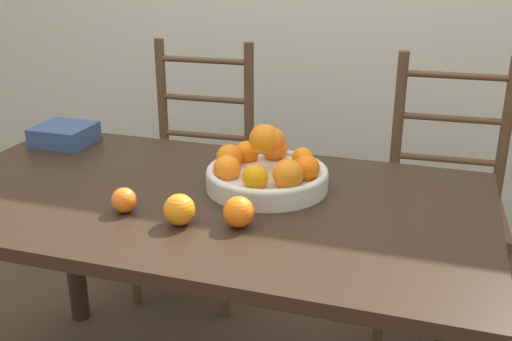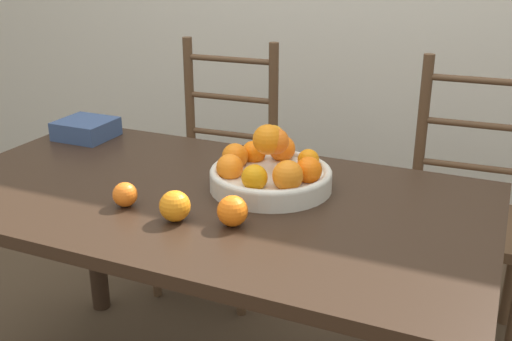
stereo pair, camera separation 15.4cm
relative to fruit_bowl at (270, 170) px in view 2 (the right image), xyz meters
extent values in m
cube|color=black|center=(-0.15, -0.10, -0.07)|extent=(1.52, 0.82, 0.03)
cylinder|color=black|center=(-0.83, 0.23, -0.44)|extent=(0.07, 0.07, 0.71)
cylinder|color=black|center=(0.53, 0.23, -0.44)|extent=(0.07, 0.07, 0.71)
cylinder|color=beige|center=(0.00, 0.00, -0.03)|extent=(0.34, 0.34, 0.05)
torus|color=beige|center=(0.00, 0.00, 0.00)|extent=(0.34, 0.34, 0.02)
sphere|color=orange|center=(0.12, -0.01, 0.02)|extent=(0.07, 0.07, 0.07)
sphere|color=orange|center=(0.08, 0.08, 0.02)|extent=(0.06, 0.06, 0.06)
sphere|color=orange|center=(-0.01, 0.11, 0.03)|extent=(0.08, 0.08, 0.08)
sphere|color=orange|center=(-0.08, 0.08, 0.01)|extent=(0.07, 0.07, 0.07)
sphere|color=orange|center=(-0.11, 0.01, 0.02)|extent=(0.07, 0.07, 0.07)
sphere|color=orange|center=(-0.09, -0.07, 0.02)|extent=(0.07, 0.07, 0.07)
sphere|color=orange|center=(0.00, -0.11, 0.02)|extent=(0.07, 0.07, 0.07)
sphere|color=orange|center=(0.08, -0.08, 0.03)|extent=(0.08, 0.08, 0.08)
sphere|color=orange|center=(0.01, 0.00, 0.09)|extent=(0.07, 0.07, 0.07)
sphere|color=orange|center=(-0.01, 0.05, 0.08)|extent=(0.06, 0.06, 0.06)
sphere|color=orange|center=(0.00, -0.01, 0.09)|extent=(0.08, 0.08, 0.08)
sphere|color=orange|center=(0.01, -0.25, -0.02)|extent=(0.08, 0.08, 0.08)
sphere|color=orange|center=(-0.30, -0.26, -0.02)|extent=(0.06, 0.06, 0.06)
sphere|color=orange|center=(-0.13, -0.28, -0.01)|extent=(0.08, 0.08, 0.08)
cylinder|color=#513823|center=(-0.67, 0.39, -0.58)|extent=(0.04, 0.04, 0.45)
cylinder|color=#513823|center=(-0.29, 0.41, -0.58)|extent=(0.04, 0.04, 0.45)
cylinder|color=#513823|center=(-0.68, 0.75, -0.29)|extent=(0.04, 0.04, 1.02)
cylinder|color=#513823|center=(-0.31, 0.77, -0.29)|extent=(0.04, 0.04, 1.02)
cube|color=#513823|center=(-0.49, 0.58, -0.33)|extent=(0.44, 0.42, 0.04)
cylinder|color=#513823|center=(-0.50, 0.76, -0.18)|extent=(0.38, 0.04, 0.02)
cylinder|color=#513823|center=(-0.50, 0.76, -0.02)|extent=(0.38, 0.04, 0.02)
cylinder|color=#513823|center=(-0.50, 0.76, 0.14)|extent=(0.38, 0.04, 0.02)
cylinder|color=#513823|center=(0.31, 0.39, -0.58)|extent=(0.04, 0.04, 0.45)
cylinder|color=#513823|center=(0.29, 0.75, -0.29)|extent=(0.04, 0.04, 1.02)
cube|color=#513823|center=(0.49, 0.58, -0.33)|extent=(0.44, 0.42, 0.04)
cylinder|color=#513823|center=(0.48, 0.76, -0.18)|extent=(0.38, 0.04, 0.02)
cylinder|color=#513823|center=(0.48, 0.76, -0.02)|extent=(0.38, 0.04, 0.02)
cylinder|color=#513823|center=(0.48, 0.76, 0.14)|extent=(0.38, 0.04, 0.02)
cube|color=#334770|center=(-0.76, 0.16, -0.02)|extent=(0.18, 0.17, 0.06)
camera|label=1|loc=(0.44, -1.47, 0.59)|focal=42.00mm
camera|label=2|loc=(0.58, -1.42, 0.59)|focal=42.00mm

